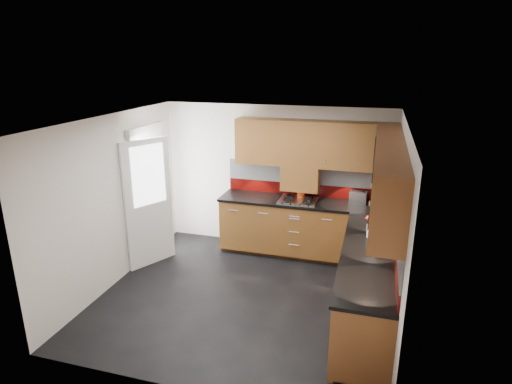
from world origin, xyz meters
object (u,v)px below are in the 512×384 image
(gas_hob, at_px, (298,200))
(toaster, at_px, (358,197))
(utensil_pot, at_px, (301,192))
(food_processor, at_px, (375,226))

(gas_hob, bearing_deg, toaster, 10.20)
(utensil_pot, height_order, food_processor, utensil_pot)
(gas_hob, relative_size, utensil_pot, 1.26)
(gas_hob, relative_size, toaster, 2.18)
(gas_hob, xyz_separation_m, food_processor, (1.19, -1.14, 0.13))
(utensil_pot, xyz_separation_m, food_processor, (1.18, -1.33, 0.05))
(gas_hob, distance_m, utensil_pot, 0.20)
(gas_hob, distance_m, food_processor, 1.66)
(utensil_pot, bearing_deg, food_processor, -48.35)
(toaster, xyz_separation_m, food_processor, (0.28, -1.31, 0.06))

